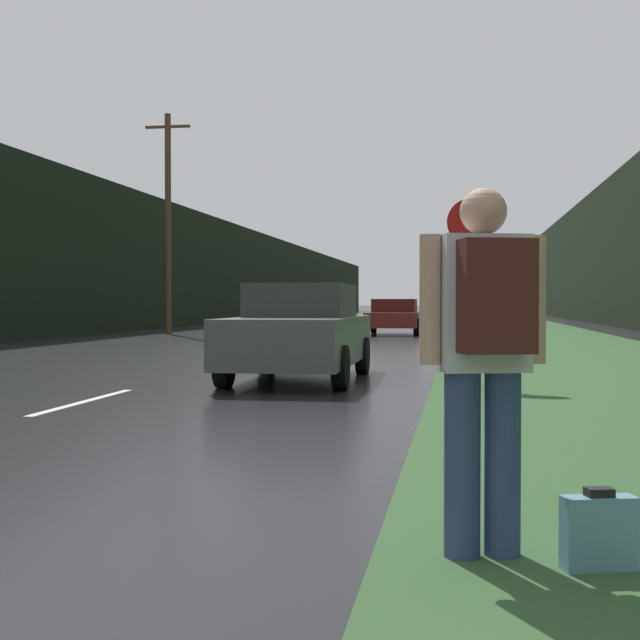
% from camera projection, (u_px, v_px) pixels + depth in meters
% --- Properties ---
extents(grass_verge, '(6.00, 240.00, 0.02)m').
position_uv_depth(grass_verge, '(518.00, 329.00, 40.76)').
color(grass_verge, '#33562D').
rests_on(grass_verge, ground_plane).
extents(lane_stripe_b, '(0.12, 3.00, 0.01)m').
position_uv_depth(lane_stripe_b, '(85.00, 401.00, 11.27)').
color(lane_stripe_b, silver).
rests_on(lane_stripe_b, ground_plane).
extents(lane_stripe_c, '(0.12, 3.00, 0.01)m').
position_uv_depth(lane_stripe_c, '(228.00, 364.00, 18.18)').
color(lane_stripe_c, silver).
rests_on(lane_stripe_c, ground_plane).
extents(lane_stripe_d, '(0.12, 3.00, 0.01)m').
position_uv_depth(lane_stripe_d, '(292.00, 347.00, 25.09)').
color(lane_stripe_d, silver).
rests_on(lane_stripe_d, ground_plane).
extents(lane_stripe_e, '(0.12, 3.00, 0.01)m').
position_uv_depth(lane_stripe_e, '(329.00, 337.00, 32.00)').
color(lane_stripe_e, silver).
rests_on(lane_stripe_e, ground_plane).
extents(lane_stripe_f, '(0.12, 3.00, 0.01)m').
position_uv_depth(lane_stripe_f, '(352.00, 331.00, 38.91)').
color(lane_stripe_f, silver).
rests_on(lane_stripe_f, ground_plane).
extents(treeline_far_side, '(2.00, 140.00, 6.15)m').
position_uv_depth(treeline_far_side, '(209.00, 272.00, 53.34)').
color(treeline_far_side, black).
rests_on(treeline_far_side, ground_plane).
extents(treeline_near_side, '(2.00, 140.00, 7.79)m').
position_uv_depth(treeline_near_side, '(617.00, 255.00, 49.61)').
color(treeline_near_side, black).
rests_on(treeline_near_side, ground_plane).
extents(utility_pole_far, '(1.80, 0.24, 8.57)m').
position_uv_depth(utility_pole_far, '(168.00, 221.00, 34.61)').
color(utility_pole_far, '#4C3823').
rests_on(utility_pole_far, ground_plane).
extents(stop_sign, '(0.71, 0.07, 2.81)m').
position_uv_depth(stop_sign, '(471.00, 270.00, 13.31)').
color(stop_sign, slate).
rests_on(stop_sign, ground_plane).
extents(hitchhiker_with_backpack, '(0.61, 0.51, 1.82)m').
position_uv_depth(hitchhiker_with_backpack, '(485.00, 348.00, 4.31)').
color(hitchhiker_with_backpack, navy).
rests_on(hitchhiker_with_backpack, ground_plane).
extents(suitcase, '(0.36, 0.21, 0.40)m').
position_uv_depth(suitcase, '(599.00, 534.00, 4.14)').
color(suitcase, '#6093A8').
rests_on(suitcase, ground_plane).
extents(car_passing_near, '(1.92, 4.61, 1.56)m').
position_uv_depth(car_passing_near, '(300.00, 332.00, 14.34)').
color(car_passing_near, '#4C514C').
rests_on(car_passing_near, ground_plane).
extents(car_passing_far, '(2.05, 4.27, 1.37)m').
position_uv_depth(car_passing_far, '(394.00, 316.00, 34.44)').
color(car_passing_far, maroon).
rests_on(car_passing_far, ground_plane).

